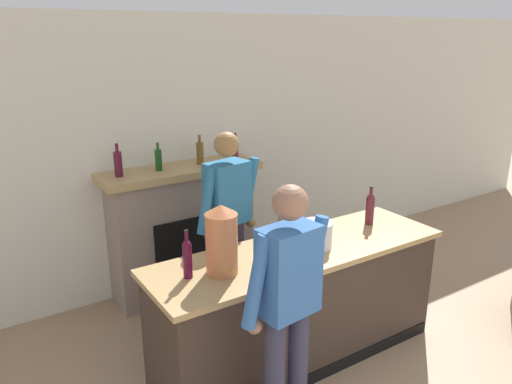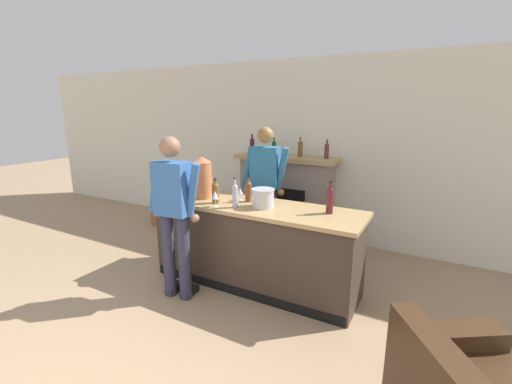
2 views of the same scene
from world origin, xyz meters
name	(u,v)px [view 1 (image 1 of 2)]	position (x,y,z in m)	size (l,w,h in m)	color
wall_back_panel	(185,154)	(0.00, 4.55, 1.38)	(12.00, 0.07, 2.75)	silver
bar_counter	(299,304)	(0.10, 2.74, 0.49)	(2.45, 0.74, 0.97)	#3C2E26
fireplace_stone	(183,229)	(-0.19, 4.29, 0.67)	(1.57, 0.52, 1.63)	gray
person_customer	(287,308)	(-0.50, 2.10, 0.97)	(0.66, 0.34, 1.75)	#313047
person_bartender	(228,223)	(-0.13, 3.45, 1.00)	(0.65, 0.35, 1.80)	#3D3144
copper_dispenser	(222,239)	(-0.60, 2.73, 1.22)	(0.23, 0.26, 0.50)	#CE7546
ice_bucket_steel	(317,235)	(0.23, 2.71, 1.07)	(0.25, 0.25, 0.21)	silver
wine_bottle_port_short	(187,257)	(-0.83, 2.79, 1.12)	(0.06, 0.06, 0.35)	#4F0E28
wine_bottle_chardonnay_pale	(370,208)	(0.93, 2.84, 1.12)	(0.07, 0.07, 0.34)	#561D26
wine_bottle_riesling_slim	(302,244)	(-0.03, 2.56, 1.11)	(0.06, 0.06, 0.33)	#A8ACBF
wine_bottle_cabernet_heavy	(265,253)	(-0.32, 2.60, 1.10)	(0.08, 0.08, 0.29)	brown
wine_bottle_merlot_tall	(280,233)	(-0.03, 2.83, 1.10)	(0.08, 0.08, 0.29)	brown
wine_glass_front_left	(286,257)	(-0.24, 2.47, 1.10)	(0.08, 0.08, 0.18)	silver
wine_glass_near_bucket	(268,239)	(-0.14, 2.83, 1.07)	(0.08, 0.08, 0.15)	silver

